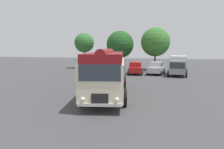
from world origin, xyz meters
The scene contains 8 objects.
ground_plane centered at (0.00, 0.00, 0.00)m, with size 120.00×120.00×0.00m, color #3D3D3F.
vintage_bus centered at (0.43, -0.14, 1.89)m, with size 4.43×10.37×3.49m.
car_near_left centered at (0.46, 13.93, 0.85)m, with size 2.41×4.40×1.66m.
car_mid_left centered at (3.27, 14.41, 0.85)m, with size 2.32×4.37×1.66m.
box_van centered at (6.09, 14.11, 1.36)m, with size 2.60×5.88×2.50m.
tree_far_left centered at (-9.47, 20.36, 4.51)m, with size 3.42×3.42×6.18m.
tree_left_of_centre centered at (-2.88, 20.10, 4.10)m, with size 4.53×4.53×6.41m.
tree_centre centered at (2.89, 20.17, 4.52)m, with size 4.61×4.61×6.83m.
Camera 1 is at (4.83, -15.68, 3.53)m, focal length 35.00 mm.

